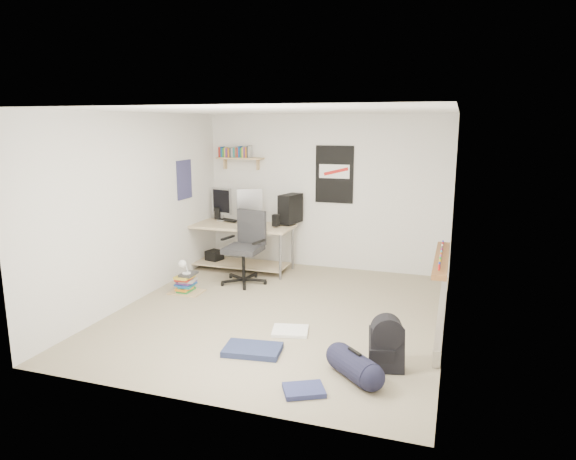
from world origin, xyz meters
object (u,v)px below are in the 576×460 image
(backpack, at_px, (386,349))
(office_chair, at_px, (243,251))
(desk, at_px, (241,248))
(book_stack, at_px, (186,282))
(duffel_bag, at_px, (354,365))

(backpack, bearing_deg, office_chair, 124.05)
(desk, distance_m, backpack, 3.87)
(office_chair, distance_m, book_stack, 0.96)
(desk, distance_m, duffel_bag, 3.93)
(office_chair, relative_size, duffel_bag, 2.12)
(backpack, bearing_deg, book_stack, 139.61)
(desk, height_order, duffel_bag, desk)
(desk, xyz_separation_m, office_chair, (0.32, -0.65, 0.12))
(duffel_bag, height_order, book_stack, duffel_bag)
(backpack, distance_m, duffel_bag, 0.40)
(office_chair, bearing_deg, desk, 127.72)
(book_stack, bearing_deg, backpack, -25.38)
(duffel_bag, distance_m, book_stack, 3.25)
(office_chair, xyz_separation_m, book_stack, (-0.60, -0.66, -0.34))
(duffel_bag, bearing_deg, office_chair, 174.90)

